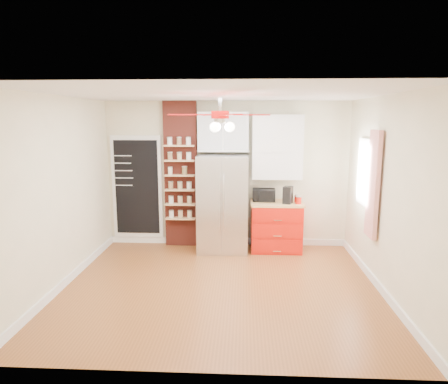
{
  "coord_description": "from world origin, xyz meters",
  "views": [
    {
      "loc": [
        0.33,
        -5.4,
        2.38
      ],
      "look_at": [
        0.01,
        0.9,
        1.22
      ],
      "focal_mm": 32.0,
      "sensor_mm": 36.0,
      "label": 1
    }
  ],
  "objects_px": {
    "fridge": "(223,203)",
    "red_cabinet": "(276,226)",
    "ceiling_fan": "(220,115)",
    "canister_left": "(298,200)",
    "pantry_jar_oats": "(170,171)",
    "coffee_maker": "(288,195)",
    "toaster_oven": "(264,195)"
  },
  "relations": [
    {
      "from": "canister_left",
      "to": "pantry_jar_oats",
      "type": "xyz_separation_m",
      "value": [
        -2.31,
        0.21,
        0.48
      ]
    },
    {
      "from": "toaster_oven",
      "to": "coffee_maker",
      "type": "bearing_deg",
      "value": -20.23
    },
    {
      "from": "ceiling_fan",
      "to": "coffee_maker",
      "type": "distance_m",
      "value": 2.37
    },
    {
      "from": "ceiling_fan",
      "to": "pantry_jar_oats",
      "type": "height_order",
      "value": "ceiling_fan"
    },
    {
      "from": "ceiling_fan",
      "to": "toaster_oven",
      "type": "xyz_separation_m",
      "value": [
        0.69,
        1.75,
        -1.41
      ]
    },
    {
      "from": "ceiling_fan",
      "to": "red_cabinet",
      "type": "bearing_deg",
      "value": 61.29
    },
    {
      "from": "toaster_oven",
      "to": "red_cabinet",
      "type": "bearing_deg",
      "value": -15.04
    },
    {
      "from": "fridge",
      "to": "red_cabinet",
      "type": "height_order",
      "value": "fridge"
    },
    {
      "from": "ceiling_fan",
      "to": "coffee_maker",
      "type": "bearing_deg",
      "value": 55.04
    },
    {
      "from": "red_cabinet",
      "to": "toaster_oven",
      "type": "distance_m",
      "value": 0.61
    },
    {
      "from": "red_cabinet",
      "to": "canister_left",
      "type": "height_order",
      "value": "canister_left"
    },
    {
      "from": "red_cabinet",
      "to": "pantry_jar_oats",
      "type": "height_order",
      "value": "pantry_jar_oats"
    },
    {
      "from": "fridge",
      "to": "toaster_oven",
      "type": "relative_size",
      "value": 4.29
    },
    {
      "from": "canister_left",
      "to": "ceiling_fan",
      "type": "bearing_deg",
      "value": -129.76
    },
    {
      "from": "red_cabinet",
      "to": "coffee_maker",
      "type": "bearing_deg",
      "value": -28.26
    },
    {
      "from": "ceiling_fan",
      "to": "pantry_jar_oats",
      "type": "relative_size",
      "value": 10.6
    },
    {
      "from": "ceiling_fan",
      "to": "canister_left",
      "type": "xyz_separation_m",
      "value": [
        1.29,
        1.55,
        -1.46
      ]
    },
    {
      "from": "toaster_oven",
      "to": "canister_left",
      "type": "bearing_deg",
      "value": -16.4
    },
    {
      "from": "pantry_jar_oats",
      "to": "fridge",
      "type": "bearing_deg",
      "value": -7.76
    },
    {
      "from": "fridge",
      "to": "coffee_maker",
      "type": "bearing_deg",
      "value": -2.46
    },
    {
      "from": "fridge",
      "to": "ceiling_fan",
      "type": "relative_size",
      "value": 1.25
    },
    {
      "from": "red_cabinet",
      "to": "ceiling_fan",
      "type": "height_order",
      "value": "ceiling_fan"
    },
    {
      "from": "red_cabinet",
      "to": "canister_left",
      "type": "relative_size",
      "value": 7.6
    },
    {
      "from": "coffee_maker",
      "to": "pantry_jar_oats",
      "type": "height_order",
      "value": "pantry_jar_oats"
    },
    {
      "from": "toaster_oven",
      "to": "ceiling_fan",
      "type": "bearing_deg",
      "value": -109.41
    },
    {
      "from": "toaster_oven",
      "to": "canister_left",
      "type": "distance_m",
      "value": 0.64
    },
    {
      "from": "toaster_oven",
      "to": "canister_left",
      "type": "height_order",
      "value": "toaster_oven"
    },
    {
      "from": "red_cabinet",
      "to": "canister_left",
      "type": "bearing_deg",
      "value": -19.29
    },
    {
      "from": "canister_left",
      "to": "fridge",
      "type": "bearing_deg",
      "value": 176.6
    },
    {
      "from": "toaster_oven",
      "to": "coffee_maker",
      "type": "distance_m",
      "value": 0.45
    },
    {
      "from": "fridge",
      "to": "coffee_maker",
      "type": "xyz_separation_m",
      "value": [
        1.16,
        -0.05,
        0.18
      ]
    },
    {
      "from": "fridge",
      "to": "ceiling_fan",
      "type": "bearing_deg",
      "value": -88.24
    }
  ]
}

